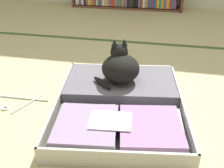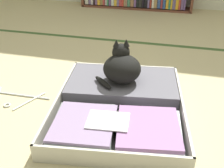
{
  "view_description": "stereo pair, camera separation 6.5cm",
  "coord_description": "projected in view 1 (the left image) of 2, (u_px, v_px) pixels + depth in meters",
  "views": [
    {
      "loc": [
        0.29,
        -1.26,
        0.87
      ],
      "look_at": [
        0.04,
        -0.03,
        0.16
      ],
      "focal_mm": 43.46,
      "sensor_mm": 36.0,
      "label": 1
    },
    {
      "loc": [
        0.35,
        -1.25,
        0.87
      ],
      "look_at": [
        0.04,
        -0.03,
        0.16
      ],
      "focal_mm": 43.46,
      "sensor_mm": 36.0,
      "label": 2
    }
  ],
  "objects": [
    {
      "name": "ground_plane",
      "position": [
        106.0,
        105.0,
        1.55
      ],
      "size": [
        10.0,
        10.0,
        0.0
      ],
      "primitive_type": "plane",
      "color": "tan"
    },
    {
      "name": "black_cat",
      "position": [
        120.0,
        67.0,
        1.58
      ],
      "size": [
        0.31,
        0.29,
        0.24
      ],
      "color": "black",
      "rests_on": "open_suitcase"
    },
    {
      "name": "open_suitcase",
      "position": [
        120.0,
        101.0,
        1.51
      ],
      "size": [
        0.78,
        0.91,
        0.09
      ],
      "color": "#B7B5A5",
      "rests_on": "ground_plane"
    },
    {
      "name": "clothes_hanger",
      "position": [
        12.0,
        101.0,
        1.58
      ],
      "size": [
        0.42,
        0.22,
        0.01
      ],
      "color": "silver",
      "rests_on": "ground_plane"
    },
    {
      "name": "tatami_border",
      "position": [
        131.0,
        42.0,
        2.43
      ],
      "size": [
        4.8,
        0.05,
        0.0
      ],
      "color": "#375327",
      "rests_on": "ground_plane"
    }
  ]
}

